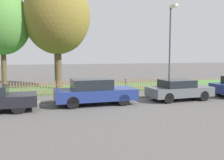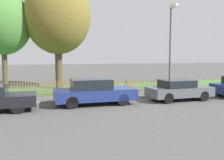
# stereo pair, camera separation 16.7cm
# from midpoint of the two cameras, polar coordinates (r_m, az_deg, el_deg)

# --- Properties ---
(ground_plane) EXTENTS (120.00, 120.00, 0.00)m
(ground_plane) POSITION_cam_midpoint_polar(r_m,az_deg,el_deg) (15.06, 0.15, -4.58)
(ground_plane) COLOR #565451
(kerb_stone) EXTENTS (43.28, 0.20, 0.12)m
(kerb_stone) POSITION_cam_midpoint_polar(r_m,az_deg,el_deg) (15.14, 0.04, -4.29)
(kerb_stone) COLOR gray
(kerb_stone) RESTS_ON ground
(grass_strip) EXTENTS (43.28, 6.15, 0.01)m
(grass_strip) POSITION_cam_midpoint_polar(r_m,az_deg,el_deg) (20.79, -4.70, -1.72)
(grass_strip) COLOR #477F3D
(grass_strip) RESTS_ON ground
(park_fence) EXTENTS (43.28, 0.05, 0.95)m
(park_fence) POSITION_cam_midpoint_polar(r_m,az_deg,el_deg) (17.77, -2.62, -1.45)
(park_fence) COLOR olive
(park_fence) RESTS_ON ground
(parked_car_navy_estate) EXTENTS (4.39, 1.80, 1.41)m
(parked_car_navy_estate) POSITION_cam_midpoint_polar(r_m,az_deg,el_deg) (13.62, -3.81, -2.64)
(parked_car_navy_estate) COLOR navy
(parked_car_navy_estate) RESTS_ON ground
(parked_car_red_compact) EXTENTS (3.85, 1.74, 1.23)m
(parked_car_red_compact) POSITION_cam_midpoint_polar(r_m,az_deg,el_deg) (15.42, 15.29, -2.14)
(parked_car_red_compact) COLOR #51565B
(parked_car_red_compact) RESTS_ON ground
(covered_motorcycle) EXTENTS (2.02, 0.75, 1.05)m
(covered_motorcycle) POSITION_cam_midpoint_polar(r_m,az_deg,el_deg) (16.18, -2.24, -1.56)
(covered_motorcycle) COLOR black
(covered_motorcycle) RESTS_ON ground
(tree_nearest_kerb) EXTENTS (4.20, 4.20, 7.54)m
(tree_nearest_kerb) POSITION_cam_midpoint_polar(r_m,az_deg,el_deg) (21.09, -23.45, 11.82)
(tree_nearest_kerb) COLOR brown
(tree_nearest_kerb) RESTS_ON ground
(tree_behind_motorcycle) EXTENTS (5.18, 5.18, 8.72)m
(tree_behind_motorcycle) POSITION_cam_midpoint_polar(r_m,az_deg,el_deg) (20.70, -12.07, 13.98)
(tree_behind_motorcycle) COLOR brown
(tree_behind_motorcycle) RESTS_ON ground
(street_lamp) EXTENTS (0.20, 0.79, 5.94)m
(street_lamp) POSITION_cam_midpoint_polar(r_m,az_deg,el_deg) (17.13, 13.62, 8.98)
(street_lamp) COLOR #47474C
(street_lamp) RESTS_ON ground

